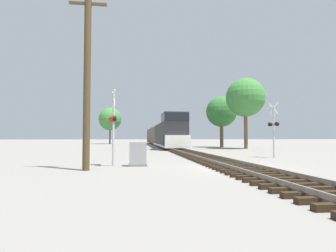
% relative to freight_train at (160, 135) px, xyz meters
% --- Properties ---
extents(ground_plane, '(400.00, 400.00, 0.00)m').
position_rel_freight_train_xyz_m(ground_plane, '(0.00, -38.92, -1.98)').
color(ground_plane, gray).
extents(rail_track_bed, '(2.60, 160.00, 0.31)m').
position_rel_freight_train_xyz_m(rail_track_bed, '(0.00, -38.92, -1.85)').
color(rail_track_bed, black).
rests_on(rail_track_bed, ground).
extents(freight_train, '(3.07, 46.63, 4.69)m').
position_rel_freight_train_xyz_m(freight_train, '(0.00, 0.00, 0.00)').
color(freight_train, '#232326').
rests_on(freight_train, ground).
extents(crossing_signal_near, '(0.50, 1.01, 4.19)m').
position_rel_freight_train_xyz_m(crossing_signal_near, '(-6.25, -37.52, 0.48)').
color(crossing_signal_near, '#B7B7BC').
rests_on(crossing_signal_near, ground).
extents(crossing_signal_far, '(0.54, 1.01, 4.26)m').
position_rel_freight_train_xyz_m(crossing_signal_far, '(5.70, -33.07, 0.46)').
color(crossing_signal_far, '#B7B7BC').
rests_on(crossing_signal_far, ground).
extents(relay_cabinet, '(1.01, 0.64, 1.32)m').
position_rel_freight_train_xyz_m(relay_cabinet, '(-4.88, -37.68, -1.34)').
color(relay_cabinet, slate).
rests_on(relay_cabinet, ground).
extents(utility_pole, '(1.80, 0.33, 8.72)m').
position_rel_freight_train_xyz_m(utility_pole, '(-7.36, -39.27, 2.47)').
color(utility_pole, '#4C3A23').
rests_on(utility_pole, ground).
extents(tree_far_right, '(5.37, 5.37, 9.81)m').
position_rel_freight_train_xyz_m(tree_far_right, '(10.24, -17.69, 5.11)').
color(tree_far_right, brown).
rests_on(tree_far_right, ground).
extents(tree_mid_background, '(4.86, 4.86, 8.11)m').
position_rel_freight_train_xyz_m(tree_mid_background, '(8.68, -12.13, 3.66)').
color(tree_mid_background, brown).
rests_on(tree_mid_background, ground).
extents(tree_deep_background, '(5.51, 5.51, 8.82)m').
position_rel_freight_train_xyz_m(tree_deep_background, '(-10.95, 12.69, 4.07)').
color(tree_deep_background, brown).
rests_on(tree_deep_background, ground).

